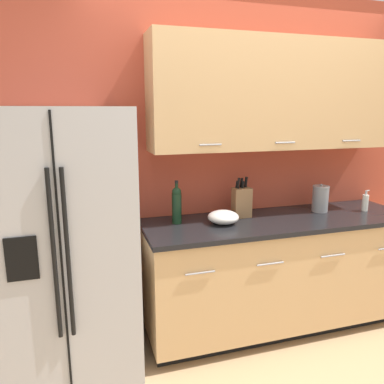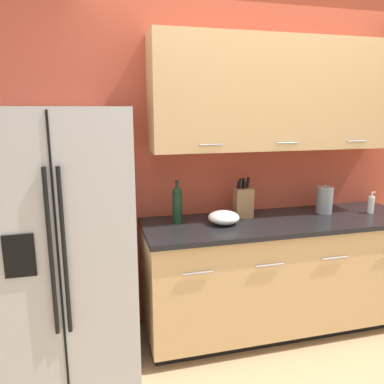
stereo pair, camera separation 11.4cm
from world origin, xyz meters
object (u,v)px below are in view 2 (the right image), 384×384
at_px(wine_bottle, 177,204).
at_px(knife_block, 243,202).
at_px(steel_canister, 324,200).
at_px(refrigerator, 64,245).
at_px(soap_dispenser, 371,204).
at_px(mixing_bowl, 224,217).

bearing_deg(wine_bottle, knife_block, 1.52).
bearing_deg(knife_block, steel_canister, -3.29).
bearing_deg(refrigerator, knife_block, 7.46).
height_order(soap_dispenser, mixing_bowl, soap_dispenser).
bearing_deg(wine_bottle, refrigerator, -168.67).
relative_size(refrigerator, wine_bottle, 5.49).
bearing_deg(soap_dispenser, steel_canister, 164.89).
xyz_separation_m(soap_dispenser, steel_canister, (-0.36, 0.10, 0.04)).
bearing_deg(soap_dispenser, refrigerator, -179.16).
relative_size(refrigerator, soap_dispenser, 10.01).
height_order(wine_bottle, soap_dispenser, wine_bottle).
height_order(refrigerator, soap_dispenser, refrigerator).
bearing_deg(steel_canister, knife_block, 176.71).
relative_size(wine_bottle, mixing_bowl, 1.40).
bearing_deg(knife_block, wine_bottle, -178.48).
relative_size(knife_block, soap_dispenser, 1.79).
height_order(knife_block, steel_canister, knife_block).
xyz_separation_m(wine_bottle, soap_dispenser, (1.56, -0.12, -0.07)).
relative_size(steel_canister, mixing_bowl, 1.00).
bearing_deg(refrigerator, soap_dispenser, 0.84).
bearing_deg(knife_block, soap_dispenser, -7.48).
xyz_separation_m(wine_bottle, mixing_bowl, (0.32, -0.11, -0.09)).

